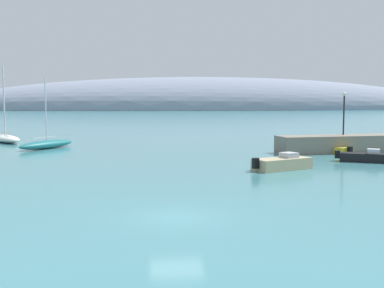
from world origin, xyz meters
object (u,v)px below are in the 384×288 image
sailboat_white_near_shore (5,138)px  motorboat_sand_alongside_breakwater (282,163)px  harbor_lamp_post (344,109)px  motorboat_yellow_foreground (333,149)px  sailboat_teal_outer_mooring (47,144)px  motorboat_black_outer (365,157)px

sailboat_white_near_shore → motorboat_sand_alongside_breakwater: sailboat_white_near_shore is taller
harbor_lamp_post → motorboat_yellow_foreground: bearing=-140.2°
sailboat_white_near_shore → harbor_lamp_post: 40.81m
sailboat_white_near_shore → motorboat_yellow_foreground: 39.66m
sailboat_white_near_shore → sailboat_teal_outer_mooring: size_ratio=1.23×
sailboat_white_near_shore → harbor_lamp_post: sailboat_white_near_shore is taller
motorboat_sand_alongside_breakwater → motorboat_black_outer: (8.52, 3.76, -0.07)m
motorboat_sand_alongside_breakwater → harbor_lamp_post: 16.20m
harbor_lamp_post → motorboat_black_outer: bearing=-99.9°
sailboat_teal_outer_mooring → motorboat_yellow_foreground: bearing=-70.0°
motorboat_sand_alongside_breakwater → harbor_lamp_post: bearing=25.5°
motorboat_yellow_foreground → sailboat_white_near_shore: bearing=44.2°
sailboat_teal_outer_mooring → harbor_lamp_post: 32.17m
motorboat_yellow_foreground → motorboat_black_outer: size_ratio=0.98×
sailboat_white_near_shore → motorboat_black_outer: (36.47, -22.91, -0.13)m
motorboat_yellow_foreground → motorboat_sand_alongside_breakwater: (-8.39, -10.81, 0.09)m
sailboat_teal_outer_mooring → harbor_lamp_post: size_ratio=1.75×
sailboat_teal_outer_mooring → motorboat_sand_alongside_breakwater: 28.15m
motorboat_yellow_foreground → motorboat_sand_alongside_breakwater: size_ratio=0.88×
motorboat_sand_alongside_breakwater → sailboat_white_near_shore: bearing=111.2°
motorboat_black_outer → harbor_lamp_post: (1.46, 8.38, 4.03)m
motorboat_sand_alongside_breakwater → motorboat_black_outer: size_ratio=1.11×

